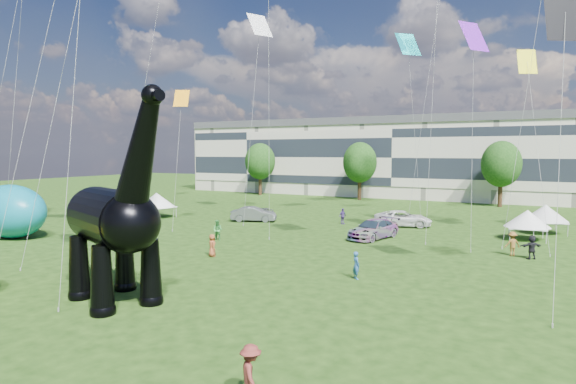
% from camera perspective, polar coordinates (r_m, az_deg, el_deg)
% --- Properties ---
extents(ground, '(220.00, 220.00, 0.00)m').
position_cam_1_polar(ground, '(23.24, -8.65, -13.92)').
color(ground, '#16330C').
rests_on(ground, ground).
extents(terrace_row, '(78.00, 11.00, 12.00)m').
position_cam_1_polar(terrace_row, '(82.38, 13.25, 3.66)').
color(terrace_row, beige).
rests_on(terrace_row, ground).
extents(tree_far_left, '(5.20, 5.20, 9.44)m').
position_cam_1_polar(tree_far_left, '(82.79, -3.33, 3.99)').
color(tree_far_left, '#382314').
rests_on(tree_far_left, ground).
extents(tree_mid_left, '(5.20, 5.20, 9.44)m').
position_cam_1_polar(tree_mid_left, '(74.97, 8.51, 3.86)').
color(tree_mid_left, '#382314').
rests_on(tree_mid_left, ground).
extents(tree_mid_right, '(5.20, 5.20, 9.44)m').
position_cam_1_polar(tree_mid_right, '(70.78, 23.96, 3.45)').
color(tree_mid_right, '#382314').
rests_on(tree_mid_right, ground).
extents(dinosaur_sculpture, '(12.68, 6.43, 10.57)m').
position_cam_1_polar(dinosaur_sculpture, '(25.75, -20.50, -3.19)').
color(dinosaur_sculpture, black).
rests_on(dinosaur_sculpture, ground).
extents(car_silver, '(1.85, 4.09, 1.36)m').
position_cam_1_polar(car_silver, '(52.57, -3.24, -2.60)').
color(car_silver, '#B4B5B9').
rests_on(car_silver, ground).
extents(car_grey, '(5.06, 3.37, 1.58)m').
position_cam_1_polar(car_grey, '(51.50, -4.09, -2.64)').
color(car_grey, slate).
rests_on(car_grey, ground).
extents(car_white, '(6.18, 4.19, 1.57)m').
position_cam_1_polar(car_white, '(49.37, 13.45, -3.08)').
color(car_white, white).
rests_on(car_white, ground).
extents(car_dark, '(3.63, 6.07, 1.65)m').
position_cam_1_polar(car_dark, '(41.97, 10.09, -4.34)').
color(car_dark, '#595960').
rests_on(car_dark, ground).
extents(gazebo_near, '(3.98, 3.98, 2.55)m').
position_cam_1_polar(gazebo_near, '(45.31, 26.50, -2.87)').
color(gazebo_near, white).
rests_on(gazebo_near, ground).
extents(gazebo_far, '(4.86, 4.86, 2.66)m').
position_cam_1_polar(gazebo_far, '(49.62, 28.21, -2.22)').
color(gazebo_far, silver).
rests_on(gazebo_far, ground).
extents(gazebo_left, '(4.34, 4.34, 2.83)m').
position_cam_1_polar(gazebo_left, '(56.19, -15.30, -0.94)').
color(gazebo_left, white).
rests_on(gazebo_left, ground).
extents(inflatable_teal, '(7.42, 4.66, 4.62)m').
position_cam_1_polar(inflatable_teal, '(47.90, -30.01, -1.99)').
color(inflatable_teal, '#0C7892').
rests_on(inflatable_teal, ground).
extents(visitors, '(55.87, 39.88, 1.78)m').
position_cam_1_polar(visitors, '(36.11, 5.04, -5.73)').
color(visitors, '#31667C').
rests_on(visitors, ground).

